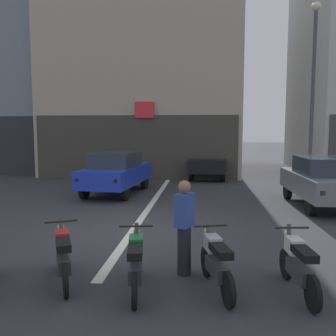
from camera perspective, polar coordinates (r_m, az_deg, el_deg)
The scene contains 13 objects.
ground_plane at distance 9.30m, azimuth -5.65°, elevation -9.89°, with size 120.00×120.00×0.00m, color #333338.
lane_centre_line at distance 15.09m, azimuth -1.21°, elevation -3.63°, with size 0.20×18.00×0.01m, color silver.
building_corner_left at distance 25.75m, azimuth -22.45°, elevation 11.29°, with size 9.29×7.25×10.19m.
building_mid_block at distance 23.19m, azimuth -3.06°, elevation 14.30°, with size 10.54×9.04×11.74m.
car_blue_crossing_near at distance 14.61m, azimuth -7.96°, elevation -0.52°, with size 2.20×4.27×1.64m.
car_grey_parked_kerbside at distance 13.05m, azimuth 22.72°, elevation -1.73°, with size 1.91×4.16×1.64m.
car_black_down_street at distance 19.34m, azimuth 6.24°, elevation 1.13°, with size 1.98×4.19×1.64m.
street_lamp at distance 15.55m, azimuth 21.40°, elevation 12.43°, with size 0.36×0.36×7.26m.
motorcycle_red_row_left_mid at distance 6.58m, azimuth -15.83°, elevation -12.78°, with size 0.78×1.55×0.98m.
motorcycle_green_row_centre at distance 6.06m, azimuth -4.97°, elevation -14.24°, with size 0.55×1.66×0.98m.
motorcycle_silver_row_right_mid at distance 6.11m, azimuth 7.39°, elevation -14.10°, with size 0.62×1.63×0.98m.
motorcycle_white_row_rightmost at distance 6.28m, azimuth 19.37°, elevation -13.82°, with size 0.55×1.67×0.98m.
person_by_motorcycles at distance 6.55m, azimuth 2.52°, elevation -9.01°, with size 0.35×0.42×1.67m.
Camera 1 is at (1.77, -8.77, 2.57)m, focal length 39.69 mm.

